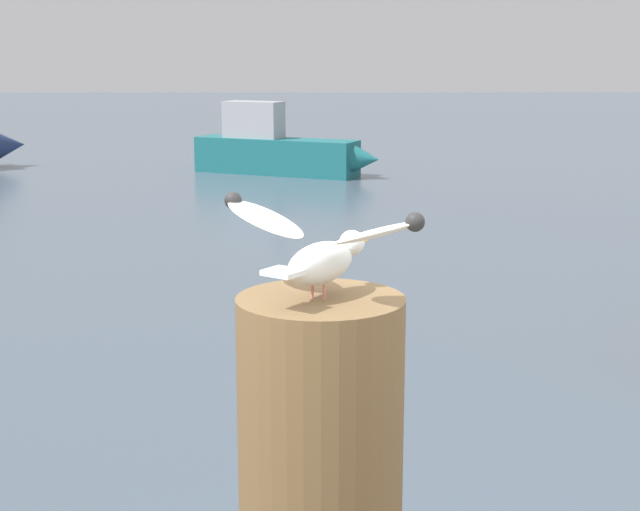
# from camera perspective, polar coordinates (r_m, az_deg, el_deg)

# --- Properties ---
(mooring_post) EXTENTS (0.41, 0.41, 0.91)m
(mooring_post) POSITION_cam_1_polar(r_m,az_deg,el_deg) (2.48, 0.03, -12.71)
(mooring_post) COLOR brown
(mooring_post) RESTS_ON harbor_quay
(seagull) EXTENTS (0.51, 0.42, 0.24)m
(seagull) POSITION_cam_1_polar(r_m,az_deg,el_deg) (2.30, 0.10, 0.42)
(seagull) COLOR #C66F60
(seagull) RESTS_ON mooring_post
(boat_teal) EXTENTS (4.30, 2.54, 1.62)m
(boat_teal) POSITION_cam_1_polar(r_m,az_deg,el_deg) (21.92, -2.24, 6.21)
(boat_teal) COLOR #1E7075
(boat_teal) RESTS_ON ground_plane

